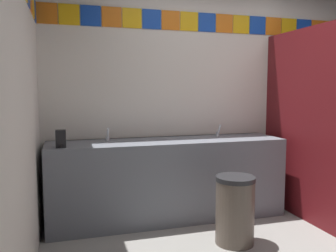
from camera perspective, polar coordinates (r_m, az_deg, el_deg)
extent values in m
cube|color=silver|center=(4.16, 8.68, 4.71)|extent=(4.02, 0.08, 2.52)
cube|color=orange|center=(3.79, -19.13, 16.93)|extent=(0.20, 0.01, 0.20)
cube|color=yellow|center=(3.79, -15.79, 17.04)|extent=(0.20, 0.01, 0.20)
cube|color=#1947B7|center=(3.80, -12.45, 17.10)|extent=(0.20, 0.01, 0.20)
cube|color=orange|center=(3.82, -9.14, 17.09)|extent=(0.20, 0.01, 0.20)
cube|color=yellow|center=(3.86, -5.87, 17.04)|extent=(0.20, 0.01, 0.20)
cube|color=#1947B7|center=(3.90, -2.67, 16.94)|extent=(0.20, 0.01, 0.20)
cube|color=orange|center=(3.96, 0.44, 16.79)|extent=(0.20, 0.01, 0.20)
cube|color=yellow|center=(4.02, 3.45, 16.60)|extent=(0.20, 0.01, 0.20)
cube|color=#1947B7|center=(4.10, 6.36, 16.38)|extent=(0.20, 0.01, 0.20)
cube|color=orange|center=(4.18, 9.14, 16.13)|extent=(0.20, 0.01, 0.20)
cube|color=yellow|center=(4.27, 11.81, 15.85)|extent=(0.20, 0.01, 0.20)
cube|color=#1947B7|center=(4.38, 14.34, 15.56)|extent=(0.20, 0.01, 0.20)
cube|color=orange|center=(4.49, 16.75, 15.25)|extent=(0.20, 0.01, 0.20)
cube|color=yellow|center=(4.60, 19.04, 14.94)|extent=(0.20, 0.01, 0.20)
cube|color=#1947B7|center=(4.73, 21.20, 14.62)|extent=(0.20, 0.01, 0.20)
cube|color=orange|center=(4.85, 23.25, 14.29)|extent=(0.20, 0.01, 0.20)
cube|color=yellow|center=(4.99, 25.18, 13.97)|extent=(0.20, 0.01, 0.20)
cube|color=silver|center=(2.17, -24.13, 3.17)|extent=(0.08, 3.15, 2.52)
cube|color=yellow|center=(3.50, -21.09, 17.84)|extent=(0.01, 0.20, 0.20)
cube|color=#1947B7|center=(3.70, -20.82, 17.16)|extent=(0.01, 0.20, 0.20)
cube|color=slate|center=(3.70, -0.01, -8.65)|extent=(2.42, 0.59, 0.83)
cube|color=slate|center=(3.88, -1.17, -2.32)|extent=(2.42, 0.03, 0.08)
cylinder|color=silver|center=(3.47, -9.51, -3.65)|extent=(0.34, 0.34, 0.10)
cylinder|color=silver|center=(3.81, 8.89, -2.79)|extent=(0.34, 0.34, 0.10)
cylinder|color=silver|center=(3.60, -9.81, -2.03)|extent=(0.04, 0.04, 0.05)
cylinder|color=silver|center=(3.54, -9.73, -1.02)|extent=(0.02, 0.06, 0.09)
cylinder|color=silver|center=(3.92, 8.04, -1.34)|extent=(0.04, 0.04, 0.05)
cylinder|color=silver|center=(3.87, 8.36, -0.40)|extent=(0.02, 0.06, 0.09)
cube|color=black|center=(3.29, -17.02, -1.99)|extent=(0.09, 0.07, 0.16)
cylinder|color=black|center=(3.25, -16.99, -3.14)|extent=(0.02, 0.02, 0.03)
cube|color=maroon|center=(3.82, 21.77, 0.08)|extent=(0.04, 1.48, 1.96)
cylinder|color=white|center=(4.50, 24.96, -9.34)|extent=(0.38, 0.38, 0.40)
torus|color=white|center=(4.45, 25.08, -6.67)|extent=(0.39, 0.39, 0.05)
cube|color=white|center=(4.58, 23.43, -4.28)|extent=(0.34, 0.17, 0.34)
cylinder|color=brown|center=(3.20, 10.81, -13.59)|extent=(0.34, 0.34, 0.56)
cylinder|color=#262628|center=(3.12, 10.92, -8.41)|extent=(0.34, 0.34, 0.04)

